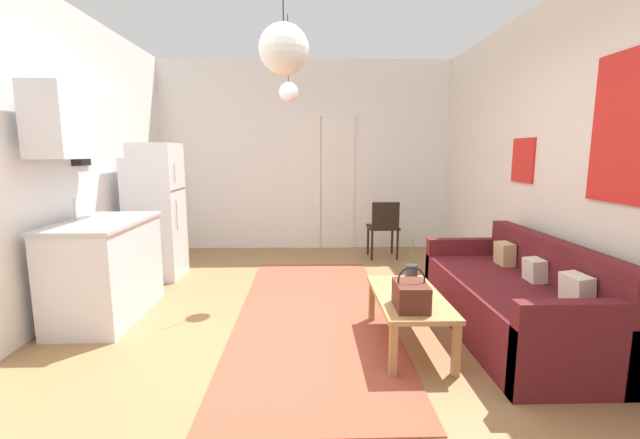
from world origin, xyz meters
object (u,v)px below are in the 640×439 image
object	(u,v)px
accent_chair	(384,225)
pendant_lamp_far	(289,92)
couch	(517,303)
pendant_lamp_near	(284,49)
coffee_table	(409,301)
bamboo_vase	(411,275)
handbag	(411,295)
refrigerator	(155,211)

from	to	relation	value
accent_chair	pendant_lamp_far	size ratio (longest dim) A/B	0.95
accent_chair	couch	bearing A→B (deg)	102.73
pendant_lamp_near	coffee_table	bearing A→B (deg)	29.30
bamboo_vase	pendant_lamp_far	world-z (taller)	pendant_lamp_far
bamboo_vase	handbag	distance (m)	0.51
bamboo_vase	refrigerator	distance (m)	3.18
handbag	coffee_table	bearing A→B (deg)	78.68
pendant_lamp_near	accent_chair	bearing A→B (deg)	69.55
handbag	refrigerator	bearing A→B (deg)	139.38
bamboo_vase	handbag	size ratio (longest dim) A/B	1.27
handbag	accent_chair	xyz separation A→B (m)	(0.35, 2.99, -0.03)
bamboo_vase	pendant_lamp_near	distance (m)	2.01
couch	pendant_lamp_far	size ratio (longest dim) A/B	2.24
refrigerator	accent_chair	xyz separation A→B (m)	(2.89, 0.81, -0.33)
accent_chair	refrigerator	bearing A→B (deg)	14.31
coffee_table	pendant_lamp_far	world-z (taller)	pendant_lamp_far
couch	bamboo_vase	world-z (taller)	bamboo_vase
couch	refrigerator	world-z (taller)	refrigerator
accent_chair	bamboo_vase	bearing A→B (deg)	83.64
refrigerator	pendant_lamp_near	xyz separation A→B (m)	(1.69, -2.43, 1.29)
coffee_table	handbag	size ratio (longest dim) A/B	3.28
bamboo_vase	accent_chair	bearing A→B (deg)	84.95
refrigerator	couch	bearing A→B (deg)	-26.52
coffee_table	pendant_lamp_far	size ratio (longest dim) A/B	1.19
coffee_table	accent_chair	distance (m)	2.74
bamboo_vase	pendant_lamp_far	size ratio (longest dim) A/B	0.46
coffee_table	accent_chair	bearing A→B (deg)	83.91
pendant_lamp_far	couch	bearing A→B (deg)	-33.83
coffee_table	refrigerator	size ratio (longest dim) A/B	0.64
refrigerator	pendant_lamp_far	xyz separation A→B (m)	(1.63, -0.48, 1.31)
bamboo_vase	accent_chair	distance (m)	2.51
coffee_table	handbag	xyz separation A→B (m)	(-0.05, -0.27, 0.15)
refrigerator	pendant_lamp_near	size ratio (longest dim) A/B	1.72
coffee_table	pendant_lamp_near	world-z (taller)	pendant_lamp_near
handbag	pendant_lamp_near	distance (m)	1.82
bamboo_vase	accent_chair	size ratio (longest dim) A/B	0.49
couch	coffee_table	bearing A→B (deg)	-171.07
bamboo_vase	refrigerator	bearing A→B (deg)	147.72
accent_chair	pendant_lamp_far	distance (m)	2.44
pendant_lamp_far	refrigerator	bearing A→B (deg)	163.40
couch	coffee_table	xyz separation A→B (m)	(-0.93, -0.15, 0.07)
coffee_table	couch	bearing A→B (deg)	8.93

